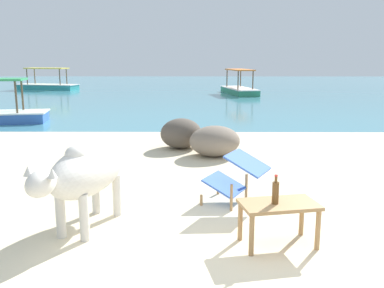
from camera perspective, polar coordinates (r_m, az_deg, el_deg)
name	(u,v)px	position (r m, az deg, el deg)	size (l,w,h in m)	color
sand_beach	(241,266)	(4.06, 6.62, -16.04)	(18.00, 14.00, 0.04)	beige
water_surface	(203,90)	(25.65, 1.48, 7.34)	(60.00, 36.00, 0.03)	teal
cow	(87,172)	(4.74, -14.05, -3.65)	(0.86, 1.74, 0.97)	beige
low_bench_table	(279,210)	(4.35, 11.63, -8.70)	(0.83, 0.58, 0.44)	#A37A4C
bottle	(275,192)	(4.25, 11.21, -6.39)	(0.07, 0.07, 0.30)	brown
deck_chair_near	(236,175)	(5.44, 5.93, -4.20)	(0.92, 0.82, 0.68)	#A37A4C
shore_rock_large	(215,141)	(8.10, 3.09, 0.41)	(0.99, 0.91, 0.58)	gray
shore_rock_medium	(181,133)	(8.80, -1.49, 1.45)	(0.91, 0.82, 0.62)	brown
boat_teal	(47,85)	(26.99, -18.93, 7.56)	(3.84, 1.94, 1.29)	teal
boat_green	(239,89)	(22.57, 6.39, 7.43)	(1.82, 3.82, 1.29)	#338E66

